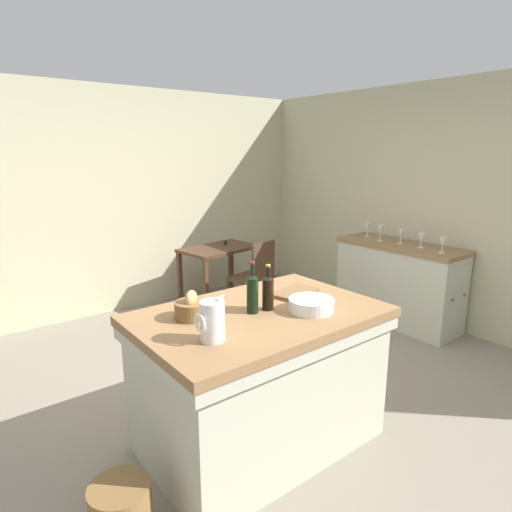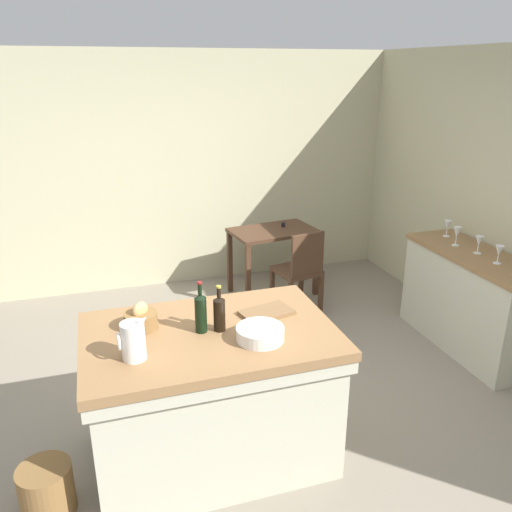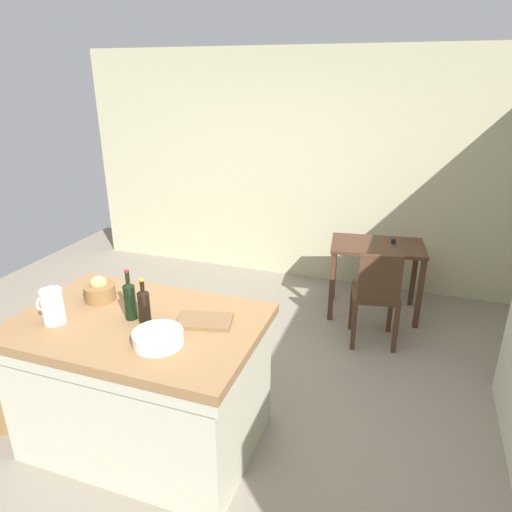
{
  "view_description": "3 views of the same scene",
  "coord_description": "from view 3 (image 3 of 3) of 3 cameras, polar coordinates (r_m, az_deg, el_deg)",
  "views": [
    {
      "loc": [
        -1.84,
        -2.43,
        1.88
      ],
      "look_at": [
        0.33,
        0.34,
        1.03
      ],
      "focal_mm": 30.51,
      "sensor_mm": 36.0,
      "label": 1
    },
    {
      "loc": [
        -0.82,
        -3.16,
        2.4
      ],
      "look_at": [
        0.31,
        0.42,
        1.03
      ],
      "focal_mm": 36.18,
      "sensor_mm": 36.0,
      "label": 2
    },
    {
      "loc": [
        1.24,
        -2.54,
        2.31
      ],
      "look_at": [
        0.2,
        0.43,
        1.07
      ],
      "focal_mm": 32.31,
      "sensor_mm": 36.0,
      "label": 3
    }
  ],
  "objects": [
    {
      "name": "pitcher",
      "position": [
        3.03,
        -23.88,
        -5.66
      ],
      "size": [
        0.17,
        0.13,
        0.26
      ],
      "color": "white",
      "rests_on": "island_table"
    },
    {
      "name": "wall_back",
      "position": [
        5.38,
        5.67,
        10.64
      ],
      "size": [
        5.32,
        0.12,
        2.6
      ],
      "primitive_type": "cube",
      "color": "#B7B28E",
      "rests_on": "ground"
    },
    {
      "name": "wicker_hamper",
      "position": [
        3.83,
        -28.13,
        -15.76
      ],
      "size": [
        0.3,
        0.3,
        0.3
      ],
      "primitive_type": "cylinder",
      "color": "brown",
      "rests_on": "ground"
    },
    {
      "name": "wooden_chair",
      "position": [
        4.22,
        14.66,
        -4.56
      ],
      "size": [
        0.47,
        0.47,
        0.92
      ],
      "color": "#472D1E",
      "rests_on": "ground"
    },
    {
      "name": "island_table",
      "position": [
        3.15,
        -13.76,
        -14.42
      ],
      "size": [
        1.51,
        1.0,
        0.91
      ],
      "color": "olive",
      "rests_on": "ground"
    },
    {
      "name": "bread_basket",
      "position": [
        3.23,
        -18.77,
        -4.15
      ],
      "size": [
        0.2,
        0.2,
        0.17
      ],
      "color": "brown",
      "rests_on": "island_table"
    },
    {
      "name": "cutting_board",
      "position": [
        2.83,
        -6.38,
        -7.99
      ],
      "size": [
        0.37,
        0.27,
        0.02
      ],
      "primitive_type": "cube",
      "rotation": [
        0.0,
        0.0,
        0.24
      ],
      "color": "brown",
      "rests_on": "island_table"
    },
    {
      "name": "writing_desk",
      "position": [
        4.75,
        14.71,
        0.04
      ],
      "size": [
        0.97,
        0.68,
        0.8
      ],
      "color": "#472D1E",
      "rests_on": "ground"
    },
    {
      "name": "wash_bowl",
      "position": [
        2.65,
        -11.95,
        -9.9
      ],
      "size": [
        0.28,
        0.28,
        0.08
      ],
      "primitive_type": "cylinder",
      "color": "white",
      "rests_on": "island_table"
    },
    {
      "name": "wine_bottle_dark",
      "position": [
        2.84,
        -13.69,
        -5.94
      ],
      "size": [
        0.07,
        0.07,
        0.29
      ],
      "color": "black",
      "rests_on": "island_table"
    },
    {
      "name": "ground_plane",
      "position": [
        3.65,
        -5.53,
        -17.84
      ],
      "size": [
        6.76,
        6.76,
        0.0
      ],
      "primitive_type": "plane",
      "color": "gray"
    },
    {
      "name": "wine_bottle_amber",
      "position": [
        2.91,
        -15.36,
        -5.19
      ],
      "size": [
        0.07,
        0.07,
        0.32
      ],
      "color": "black",
      "rests_on": "island_table"
    }
  ]
}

